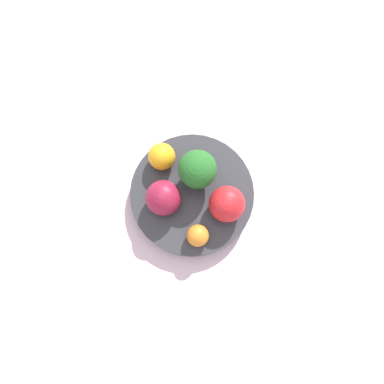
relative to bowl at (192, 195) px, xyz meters
name	(u,v)px	position (x,y,z in m)	size (l,w,h in m)	color
ground_plane	(192,199)	(0.00, 0.00, -0.03)	(6.00, 6.00, 0.00)	gray
table_surface	(192,198)	(0.00, 0.00, -0.02)	(1.20, 1.20, 0.02)	silver
bowl	(192,195)	(0.00, 0.00, 0.00)	(0.20, 0.20, 0.03)	#2D2D33
broccoli	(197,170)	(-0.02, 0.02, 0.06)	(0.06, 0.06, 0.07)	#99C17A
apple_red	(163,198)	(-0.01, -0.04, 0.04)	(0.06, 0.06, 0.06)	maroon
apple_green	(227,204)	(0.05, 0.03, 0.04)	(0.06, 0.06, 0.06)	red
orange_front	(198,236)	(0.06, -0.03, 0.03)	(0.03, 0.03, 0.03)	orange
orange_back	(162,157)	(-0.07, -0.01, 0.04)	(0.04, 0.04, 0.04)	orange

